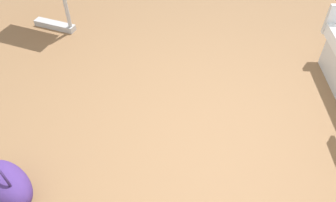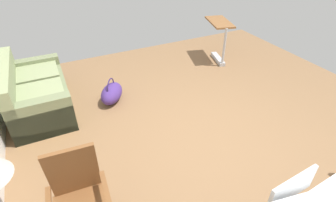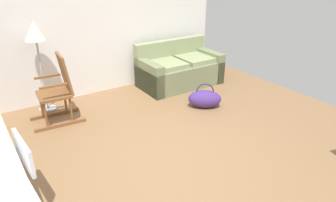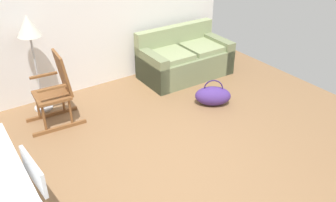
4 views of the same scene
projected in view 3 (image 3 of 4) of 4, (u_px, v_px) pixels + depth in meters
The scene contains 6 objects.
ground_plane at pixel (166, 163), 3.89m from camera, with size 6.69×6.69×0.00m, color olive.
back_wall at pixel (80, 21), 5.38m from camera, with size 5.55×0.10×2.70m, color white.
couch at pixel (179, 70), 6.23m from camera, with size 1.61×0.86×0.85m.
rocking_chair at pixel (58, 90), 4.73m from camera, with size 0.79×0.53×1.05m.
floor_lamp at pixel (36, 37), 4.77m from camera, with size 0.34×0.34×1.48m.
duffel_bag at pixel (205, 99), 5.31m from camera, with size 0.64×0.59×0.43m.
Camera 3 is at (-1.77, -2.70, 2.31)m, focal length 33.49 mm.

